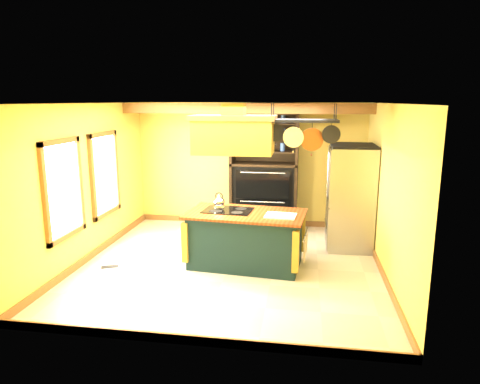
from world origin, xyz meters
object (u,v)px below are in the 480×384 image
(pot_rack, at_px, (303,127))
(hutch, at_px, (264,185))
(refrigerator, at_px, (350,199))
(kitchen_island, at_px, (246,238))
(range_hood, at_px, (234,133))

(pot_rack, bearing_deg, hutch, 110.27)
(refrigerator, height_order, hutch, hutch)
(pot_rack, height_order, refrigerator, pot_rack)
(kitchen_island, distance_m, hutch, 2.25)
(range_hood, bearing_deg, pot_rack, 0.16)
(kitchen_island, distance_m, pot_rack, 2.08)
(range_hood, bearing_deg, hutch, 82.38)
(pot_rack, relative_size, hutch, 0.45)
(range_hood, xyz_separation_m, pot_rack, (1.10, 0.00, 0.11))
(pot_rack, xyz_separation_m, refrigerator, (0.90, 1.23, -1.41))
(kitchen_island, bearing_deg, refrigerator, 39.67)
(kitchen_island, xyz_separation_m, refrigerator, (1.81, 1.23, 0.46))
(range_hood, distance_m, pot_rack, 1.11)
(kitchen_island, bearing_deg, hutch, 92.91)
(refrigerator, bearing_deg, pot_rack, -126.27)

